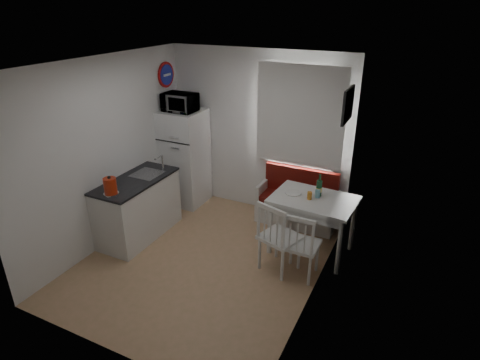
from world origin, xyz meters
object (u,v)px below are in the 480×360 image
object	(u,v)px
fridge	(185,158)
kitchen_counter	(139,207)
dining_table	(313,205)
chair_right	(299,240)
chair_left	(278,232)
microwave	(180,102)
wine_bottle	(319,185)
bench	(297,206)
kettle	(110,186)

from	to	relation	value
fridge	kitchen_counter	bearing A→B (deg)	-90.90
dining_table	chair_right	bearing A→B (deg)	-83.93
dining_table	chair_left	distance (m)	0.73
kitchen_counter	microwave	xyz separation A→B (m)	(0.02, 1.19, 1.30)
dining_table	wine_bottle	xyz separation A→B (m)	(0.03, 0.10, 0.25)
kitchen_counter	dining_table	size ratio (longest dim) A/B	1.15
bench	fridge	world-z (taller)	fridge
microwave	kettle	bearing A→B (deg)	-89.01
chair_right	kitchen_counter	bearing A→B (deg)	-179.44
kitchen_counter	bench	bearing A→B (deg)	34.19
dining_table	microwave	size ratio (longest dim) A/B	2.19
dining_table	chair_right	size ratio (longest dim) A/B	2.30
fridge	microwave	world-z (taller)	microwave
chair_right	fridge	xyz separation A→B (m)	(-2.43, 1.22, 0.24)
kitchen_counter	fridge	world-z (taller)	fridge
kitchen_counter	chair_left	distance (m)	2.17
wine_bottle	kettle	bearing A→B (deg)	-151.18
bench	microwave	xyz separation A→B (m)	(-1.97, -0.16, 1.47)
kettle	wine_bottle	bearing A→B (deg)	28.82
fridge	chair_right	bearing A→B (deg)	-26.75
fridge	kettle	distance (m)	1.79
chair_left	fridge	distance (m)	2.49
bench	kettle	distance (m)	2.81
chair_right	kettle	size ratio (longest dim) A/B	1.87
chair_right	dining_table	bearing A→B (deg)	92.74
kitchen_counter	kettle	distance (m)	0.79
fridge	kettle	world-z (taller)	fridge
kitchen_counter	chair_right	xyz separation A→B (m)	(2.45, 0.02, 0.12)
bench	wine_bottle	bearing A→B (deg)	-51.10
kitchen_counter	chair_right	bearing A→B (deg)	0.45
kitchen_counter	microwave	bearing A→B (deg)	89.06
fridge	wine_bottle	xyz separation A→B (m)	(2.43, -0.46, 0.17)
dining_table	fridge	distance (m)	2.47
dining_table	chair_right	world-z (taller)	chair_right
bench	kitchen_counter	bearing A→B (deg)	-145.81
microwave	wine_bottle	bearing A→B (deg)	-9.57
chair_left	chair_right	size ratio (longest dim) A/B	1.16
kettle	dining_table	bearing A→B (deg)	27.25
dining_table	kettle	xyz separation A→B (m)	(-2.37, -1.22, 0.30)
chair_left	chair_right	bearing A→B (deg)	19.04
kettle	kitchen_counter	bearing A→B (deg)	95.28
fridge	kettle	xyz separation A→B (m)	(0.03, -1.78, 0.23)
dining_table	chair_right	xyz separation A→B (m)	(0.03, -0.67, -0.16)
chair_left	chair_right	world-z (taller)	chair_left
bench	chair_right	xyz separation A→B (m)	(0.46, -1.33, 0.28)
chair_right	chair_left	bearing A→B (deg)	-178.65
kettle	chair_left	bearing A→B (deg)	14.52
chair_left	microwave	bearing A→B (deg)	169.02
chair_left	chair_right	distance (m)	0.28
chair_right	fridge	size ratio (longest dim) A/B	0.31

